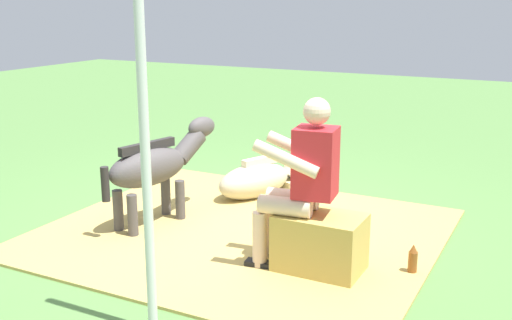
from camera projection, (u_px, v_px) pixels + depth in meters
name	position (u px, v px, depth m)	size (l,w,h in m)	color
ground_plane	(232.00, 222.00, 5.80)	(24.00, 24.00, 0.00)	#568442
hay_patch	(242.00, 232.00, 5.52)	(3.34, 2.96, 0.02)	tan
hay_bale	(320.00, 244.00, 4.69)	(0.65, 0.42, 0.46)	tan
person_seated	(300.00, 177.00, 4.62)	(0.69, 0.47, 1.34)	beige
pony_standing	(156.00, 166.00, 5.62)	(0.52, 1.33, 0.92)	#4C4747
pony_lying	(261.00, 178.00, 6.54)	(0.76, 1.34, 0.42)	beige
soda_bottle	(413.00, 260.00, 4.67)	(0.07, 0.07, 0.24)	brown
tent_pole_left	(146.00, 158.00, 3.62)	(0.06, 0.06, 2.25)	silver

